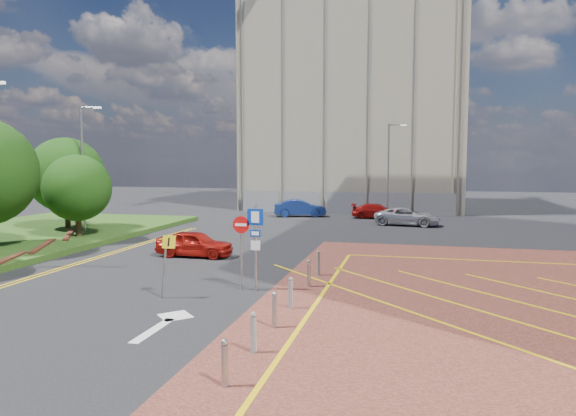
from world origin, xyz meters
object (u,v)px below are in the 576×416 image
at_px(sign_cluster, 250,238).
at_px(warning_sign, 166,258).
at_px(tree_c, 77,188).
at_px(car_red_back, 377,211).
at_px(lamp_back, 389,166).
at_px(car_blue_back, 300,208).
at_px(lamp_left_far, 84,163).
at_px(car_red_left, 195,244).
at_px(car_silver_back, 407,217).
at_px(tree_d, 66,175).

relative_size(sign_cluster, warning_sign, 1.42).
xyz_separation_m(tree_c, car_red_back, (16.71, 16.57, -2.58)).
bearing_deg(lamp_back, car_red_back, -121.49).
distance_m(tree_c, warning_sign, 15.67).
bearing_deg(tree_c, sign_cluster, -33.16).
bearing_deg(car_blue_back, car_red_back, -104.92).
bearing_deg(lamp_back, lamp_left_far, -139.14).
bearing_deg(car_red_back, lamp_back, -30.17).
height_order(tree_c, lamp_back, lamp_back).
bearing_deg(lamp_left_far, lamp_back, 40.86).
bearing_deg(car_blue_back, car_red_left, 161.32).
relative_size(sign_cluster, car_silver_back, 0.67).
relative_size(tree_c, warning_sign, 2.18).
relative_size(lamp_left_far, sign_cluster, 2.50).
bearing_deg(tree_c, car_silver_back, 32.82).
xyz_separation_m(tree_d, car_red_back, (19.71, 13.57, -3.25)).
relative_size(car_red_left, car_blue_back, 0.86).
distance_m(tree_c, tree_d, 4.30).
distance_m(car_red_left, car_red_back, 21.20).
height_order(lamp_left_far, lamp_back, lamp_left_far).
bearing_deg(tree_c, tree_d, 135.00).
xyz_separation_m(warning_sign, car_silver_back, (7.95, 23.14, -0.76)).
height_order(tree_c, car_silver_back, tree_c).
distance_m(sign_cluster, car_red_back, 25.79).
xyz_separation_m(warning_sign, car_blue_back, (-1.19, 27.26, -0.69)).
relative_size(lamp_left_far, car_red_left, 2.08).
height_order(tree_c, tree_d, tree_d).
xyz_separation_m(car_red_back, car_silver_back, (2.51, -4.18, 0.05)).
distance_m(tree_d, car_silver_back, 24.34).
height_order(tree_d, car_red_back, tree_d).
bearing_deg(lamp_left_far, car_blue_back, 52.86).
height_order(sign_cluster, car_blue_back, sign_cluster).
bearing_deg(car_silver_back, tree_c, 130.49).
xyz_separation_m(tree_c, lamp_back, (17.58, 18.00, 1.17)).
distance_m(warning_sign, car_silver_back, 24.48).
bearing_deg(car_blue_back, warning_sign, 167.06).
bearing_deg(car_red_left, lamp_left_far, 62.09).
bearing_deg(tree_c, car_blue_back, 58.62).
height_order(warning_sign, car_red_left, warning_sign).
distance_m(sign_cluster, warning_sign, 3.11).
relative_size(lamp_left_far, car_red_back, 1.88).
bearing_deg(tree_d, lamp_left_far, -25.68).
relative_size(tree_c, car_red_left, 1.27).
distance_m(warning_sign, car_red_left, 7.97).
bearing_deg(tree_c, car_red_back, 44.77).
distance_m(tree_c, car_blue_back, 19.50).
relative_size(lamp_back, car_blue_back, 1.79).
bearing_deg(car_red_back, car_blue_back, 91.84).
relative_size(tree_d, car_blue_back, 1.36).
distance_m(lamp_back, warning_sign, 29.58).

